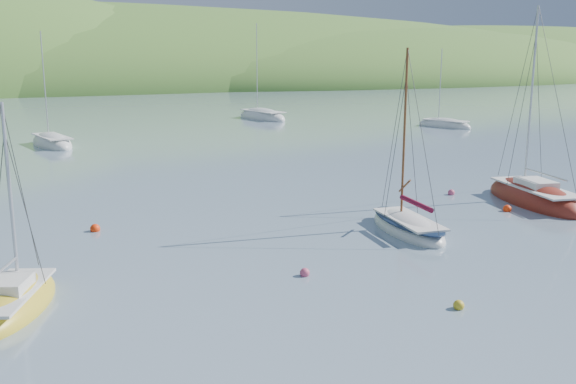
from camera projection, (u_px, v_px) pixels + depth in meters
name	position (u px, v px, depth m)	size (l,w,h in m)	color
ground	(394.00, 287.00, 23.51)	(700.00, 700.00, 0.00)	gray
shoreline_hills	(9.00, 85.00, 173.41)	(690.00, 135.00, 56.00)	#40762D
daysailer_white	(408.00, 227.00, 30.79)	(2.96, 6.27, 9.28)	white
sloop_red	(533.00, 199.00, 36.66)	(4.35, 8.46, 11.94)	maroon
sailboat_yellow	(12.00, 304.00, 21.45)	(4.19, 6.09, 7.52)	gold
distant_sloop_a	(52.00, 144.00, 59.29)	(4.33, 8.31, 11.30)	white
distant_sloop_b	(262.00, 117.00, 83.54)	(5.07, 9.76, 13.25)	white
distant_sloop_d	(444.00, 126.00, 74.48)	(4.58, 7.21, 9.71)	white
mooring_buoys	(352.00, 227.00, 31.13)	(21.46, 15.34, 0.47)	gold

